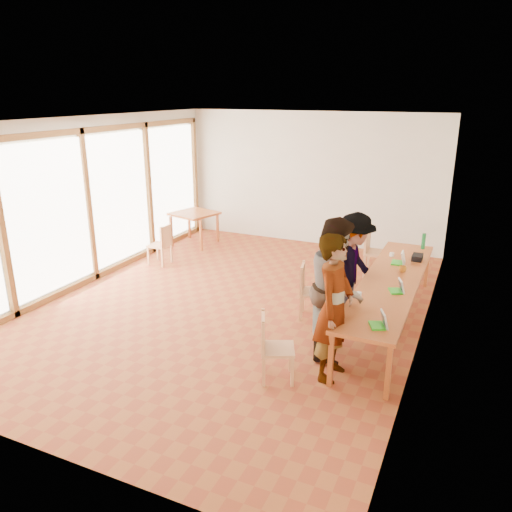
{
  "coord_description": "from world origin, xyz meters",
  "views": [
    {
      "loc": [
        3.51,
        -6.86,
        3.41
      ],
      "look_at": [
        0.65,
        -0.51,
        1.1
      ],
      "focal_mm": 35.0,
      "sensor_mm": 36.0,
      "label": 1
    }
  ],
  "objects": [
    {
      "name": "person_far",
      "position": [
        1.92,
        0.24,
        0.86
      ],
      "size": [
        0.79,
        1.18,
        1.71
      ],
      "primitive_type": "imported",
      "rotation": [
        0.0,
        0.0,
        1.43
      ],
      "color": "gray",
      "rests_on": "ground"
    },
    {
      "name": "condiment_cup",
      "position": [
        2.31,
        1.39,
        0.78
      ],
      "size": [
        0.08,
        0.08,
        0.06
      ],
      "primitive_type": "cylinder",
      "color": "white",
      "rests_on": "communal_table"
    },
    {
      "name": "black_pouch",
      "position": [
        2.73,
        1.36,
        0.8
      ],
      "size": [
        0.16,
        0.26,
        0.09
      ],
      "primitive_type": "cube",
      "color": "black",
      "rests_on": "communal_table"
    },
    {
      "name": "laptop_mid",
      "position": [
        2.67,
        -0.18,
        0.8
      ],
      "size": [
        0.25,
        0.27,
        0.18
      ],
      "rotation": [
        0.0,
        0.0,
        0.4
      ],
      "color": "green",
      "rests_on": "communal_table"
    },
    {
      "name": "wall_front",
      "position": [
        0.0,
        -4.0,
        1.5
      ],
      "size": [
        6.0,
        0.1,
        3.0
      ],
      "primitive_type": "cube",
      "color": "beige",
      "rests_on": "ground"
    },
    {
      "name": "communal_table",
      "position": [
        2.5,
        0.24,
        0.7
      ],
      "size": [
        0.8,
        4.0,
        0.75
      ],
      "color": "#B05927",
      "rests_on": "ground"
    },
    {
      "name": "ceiling",
      "position": [
        0.0,
        0.0,
        3.02
      ],
      "size": [
        6.0,
        8.0,
        0.04
      ],
      "primitive_type": "cube",
      "color": "white",
      "rests_on": "wall_back"
    },
    {
      "name": "green_bottle",
      "position": [
        2.74,
        2.04,
        0.89
      ],
      "size": [
        0.07,
        0.07,
        0.28
      ],
      "primitive_type": "cylinder",
      "color": "#16682C",
      "rests_on": "communal_table"
    },
    {
      "name": "yellow_mug",
      "position": [
        2.6,
        0.67,
        0.8
      ],
      "size": [
        0.12,
        0.12,
        0.09
      ],
      "primitive_type": "imported",
      "rotation": [
        0.0,
        0.0,
        -0.03
      ],
      "color": "orange",
      "rests_on": "communal_table"
    },
    {
      "name": "chair_mid",
      "position": [
        1.27,
        0.07,
        0.53
      ],
      "size": [
        0.49,
        0.49,
        0.46
      ],
      "rotation": [
        0.0,
        0.0,
        0.24
      ],
      "color": "tan",
      "rests_on": "ground"
    },
    {
      "name": "side_table",
      "position": [
        -2.4,
        2.77,
        0.67
      ],
      "size": [
        0.9,
        0.9,
        0.75
      ],
      "rotation": [
        0.0,
        0.0,
        -0.27
      ],
      "color": "#B05927",
      "rests_on": "ground"
    },
    {
      "name": "chair_far",
      "position": [
        1.52,
        0.86,
        0.51
      ],
      "size": [
        0.45,
        0.45,
        0.44
      ],
      "rotation": [
        0.0,
        0.0,
        0.17
      ],
      "color": "tan",
      "rests_on": "ground"
    },
    {
      "name": "chair_empty",
      "position": [
        1.79,
        2.35,
        0.6
      ],
      "size": [
        0.47,
        0.47,
        0.52
      ],
      "rotation": [
        0.0,
        0.0,
        0.03
      ],
      "color": "tan",
      "rests_on": "ground"
    },
    {
      "name": "laptop_far",
      "position": [
        2.5,
        1.04,
        0.81
      ],
      "size": [
        0.23,
        0.26,
        0.21
      ],
      "rotation": [
        0.0,
        0.0,
        0.06
      ],
      "color": "green",
      "rests_on": "communal_table"
    },
    {
      "name": "chair_near",
      "position": [
        1.44,
        -1.85,
        0.53
      ],
      "size": [
        0.53,
        0.53,
        0.46
      ],
      "rotation": [
        0.0,
        0.0,
        0.41
      ],
      "color": "tan",
      "rests_on": "ground"
    },
    {
      "name": "window_wall",
      "position": [
        -2.96,
        0.0,
        1.5
      ],
      "size": [
        0.1,
        8.0,
        3.0
      ],
      "primitive_type": "cube",
      "color": "white",
      "rests_on": "ground"
    },
    {
      "name": "ground",
      "position": [
        0.0,
        0.0,
        0.0
      ],
      "size": [
        8.0,
        8.0,
        0.0
      ],
      "primitive_type": "plane",
      "color": "#974C24",
      "rests_on": "ground"
    },
    {
      "name": "pink_phone",
      "position": [
        2.18,
        -0.48,
        0.76
      ],
      "size": [
        0.05,
        0.1,
        0.01
      ],
      "primitive_type": "cube",
      "color": "#ED376D",
      "rests_on": "communal_table"
    },
    {
      "name": "person_near",
      "position": [
        2.11,
        -1.46,
        0.93
      ],
      "size": [
        0.49,
        0.7,
        1.85
      ],
      "primitive_type": "imported",
      "rotation": [
        0.0,
        0.0,
        1.5
      ],
      "color": "gray",
      "rests_on": "ground"
    },
    {
      "name": "clear_glass",
      "position": [
        2.22,
        -0.64,
        0.8
      ],
      "size": [
        0.07,
        0.07,
        0.09
      ],
      "primitive_type": "cylinder",
      "color": "silver",
      "rests_on": "communal_table"
    },
    {
      "name": "wall_back",
      "position": [
        0.0,
        4.0,
        1.5
      ],
      "size": [
        6.0,
        0.1,
        3.0
      ],
      "primitive_type": "cube",
      "color": "beige",
      "rests_on": "ground"
    },
    {
      "name": "wall_right",
      "position": [
        3.0,
        0.0,
        1.5
      ],
      "size": [
        0.1,
        8.0,
        3.0
      ],
      "primitive_type": "cube",
      "color": "beige",
      "rests_on": "ground"
    },
    {
      "name": "laptop_near",
      "position": [
        2.65,
        -1.37,
        0.8
      ],
      "size": [
        0.27,
        0.28,
        0.19
      ],
      "rotation": [
        0.0,
        0.0,
        0.41
      ],
      "color": "green",
      "rests_on": "communal_table"
    },
    {
      "name": "person_mid",
      "position": [
        1.97,
        -0.86,
        0.95
      ],
      "size": [
        0.89,
        1.04,
        1.89
      ],
      "primitive_type": "imported",
      "rotation": [
        0.0,
        0.0,
        1.77
      ],
      "color": "gray",
      "rests_on": "ground"
    },
    {
      "name": "chair_spare",
      "position": [
        -2.23,
        1.23,
        0.52
      ],
      "size": [
        0.4,
        0.4,
        0.45
      ],
      "rotation": [
        0.0,
        0.0,
        3.16
      ],
      "color": "tan",
      "rests_on": "ground"
    }
  ]
}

